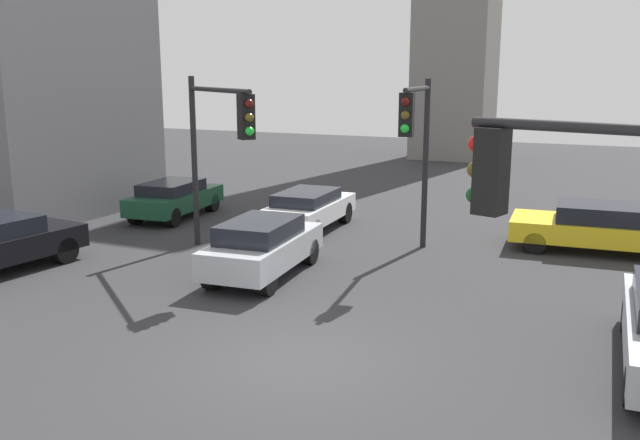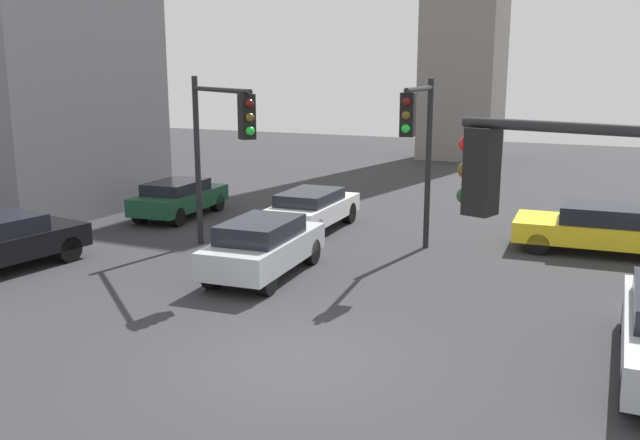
{
  "view_description": "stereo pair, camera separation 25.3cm",
  "coord_description": "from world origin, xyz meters",
  "px_view_note": "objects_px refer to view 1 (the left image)",
  "views": [
    {
      "loc": [
        4.89,
        -9.62,
        4.79
      ],
      "look_at": [
        -1.14,
        3.58,
        1.66
      ],
      "focal_mm": 38.17,
      "sensor_mm": 36.0,
      "label": 1
    },
    {
      "loc": [
        5.12,
        -9.52,
        4.79
      ],
      "look_at": [
        -1.14,
        3.58,
        1.66
      ],
      "focal_mm": 38.17,
      "sensor_mm": 36.0,
      "label": 2
    }
  ],
  "objects_px": {
    "traffic_light_2": "(218,131)",
    "car_3": "(174,198)",
    "traffic_light_3": "(417,133)",
    "car_6": "(597,226)",
    "car_2": "(263,246)",
    "traffic_light_1": "(627,231)",
    "car_5": "(309,208)"
  },
  "relations": [
    {
      "from": "car_6",
      "to": "traffic_light_1",
      "type": "bearing_deg",
      "value": 89.1
    },
    {
      "from": "traffic_light_3",
      "to": "car_3",
      "type": "bearing_deg",
      "value": -109.35
    },
    {
      "from": "traffic_light_3",
      "to": "car_3",
      "type": "xyz_separation_m",
      "value": [
        -8.97,
        1.97,
        -2.65
      ]
    },
    {
      "from": "traffic_light_3",
      "to": "car_6",
      "type": "height_order",
      "value": "traffic_light_3"
    },
    {
      "from": "car_2",
      "to": "car_3",
      "type": "relative_size",
      "value": 1.0
    },
    {
      "from": "traffic_light_1",
      "to": "traffic_light_3",
      "type": "relative_size",
      "value": 0.98
    },
    {
      "from": "traffic_light_1",
      "to": "car_5",
      "type": "height_order",
      "value": "traffic_light_1"
    },
    {
      "from": "traffic_light_1",
      "to": "car_2",
      "type": "bearing_deg",
      "value": -22.51
    },
    {
      "from": "traffic_light_2",
      "to": "car_5",
      "type": "xyz_separation_m",
      "value": [
        0.46,
        4.26,
        -2.68
      ]
    },
    {
      "from": "traffic_light_2",
      "to": "car_3",
      "type": "xyz_separation_m",
      "value": [
        -4.48,
        4.09,
        -2.7
      ]
    },
    {
      "from": "car_2",
      "to": "car_6",
      "type": "xyz_separation_m",
      "value": [
        7.17,
        5.91,
        -0.06
      ]
    },
    {
      "from": "car_6",
      "to": "car_3",
      "type": "bearing_deg",
      "value": 1.03
    },
    {
      "from": "traffic_light_2",
      "to": "car_6",
      "type": "height_order",
      "value": "traffic_light_2"
    },
    {
      "from": "car_5",
      "to": "car_6",
      "type": "bearing_deg",
      "value": -86.02
    },
    {
      "from": "traffic_light_3",
      "to": "car_5",
      "type": "distance_m",
      "value": 5.27
    },
    {
      "from": "traffic_light_2",
      "to": "car_2",
      "type": "distance_m",
      "value": 3.14
    },
    {
      "from": "traffic_light_1",
      "to": "car_2",
      "type": "distance_m",
      "value": 10.39
    },
    {
      "from": "traffic_light_2",
      "to": "car_2",
      "type": "relative_size",
      "value": 1.16
    },
    {
      "from": "traffic_light_3",
      "to": "car_6",
      "type": "bearing_deg",
      "value": 119.39
    },
    {
      "from": "car_3",
      "to": "car_5",
      "type": "height_order",
      "value": "car_5"
    },
    {
      "from": "car_5",
      "to": "traffic_light_2",
      "type": "bearing_deg",
      "value": 170.94
    },
    {
      "from": "car_5",
      "to": "traffic_light_3",
      "type": "bearing_deg",
      "value": -120.89
    },
    {
      "from": "car_2",
      "to": "car_5",
      "type": "distance_m",
      "value": 5.04
    },
    {
      "from": "traffic_light_1",
      "to": "traffic_light_2",
      "type": "bearing_deg",
      "value": -20.11
    },
    {
      "from": "traffic_light_2",
      "to": "car_5",
      "type": "distance_m",
      "value": 5.06
    },
    {
      "from": "traffic_light_1",
      "to": "car_6",
      "type": "xyz_separation_m",
      "value": [
        -0.67,
        12.27,
        -2.53
      ]
    },
    {
      "from": "traffic_light_1",
      "to": "car_2",
      "type": "height_order",
      "value": "traffic_light_1"
    },
    {
      "from": "car_2",
      "to": "car_6",
      "type": "bearing_deg",
      "value": -55.26
    },
    {
      "from": "car_5",
      "to": "car_3",
      "type": "bearing_deg",
      "value": 89.16
    },
    {
      "from": "traffic_light_1",
      "to": "car_5",
      "type": "bearing_deg",
      "value": -34.98
    },
    {
      "from": "traffic_light_1",
      "to": "car_5",
      "type": "relative_size",
      "value": 1.09
    },
    {
      "from": "traffic_light_2",
      "to": "car_3",
      "type": "relative_size",
      "value": 1.16
    }
  ]
}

